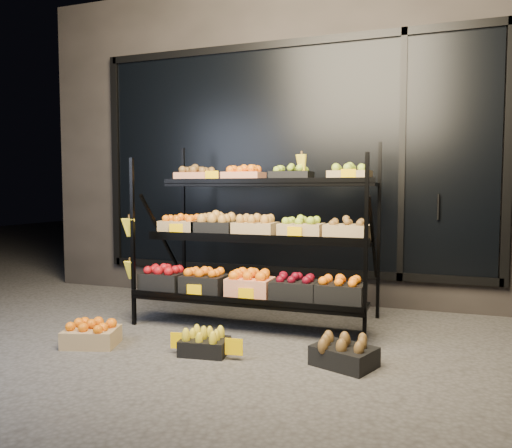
% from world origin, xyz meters
% --- Properties ---
extents(ground, '(24.00, 24.00, 0.00)m').
position_xyz_m(ground, '(0.00, 0.00, 0.00)').
color(ground, '#514F4C').
rests_on(ground, ground).
extents(building, '(6.00, 2.08, 3.50)m').
position_xyz_m(building, '(0.00, 2.59, 1.75)').
color(building, '#2D2826').
rests_on(building, ground).
extents(display_rack, '(2.18, 1.02, 1.66)m').
position_xyz_m(display_rack, '(-0.01, 0.60, 0.79)').
color(display_rack, black).
rests_on(display_rack, ground).
extents(tag_floor_a, '(0.13, 0.01, 0.12)m').
position_xyz_m(tag_floor_a, '(-0.26, -0.40, 0.06)').
color(tag_floor_a, '#F5BB00').
rests_on(tag_floor_a, ground).
extents(tag_floor_b, '(0.13, 0.01, 0.12)m').
position_xyz_m(tag_floor_b, '(0.18, -0.40, 0.06)').
color(tag_floor_b, '#F5BB00').
rests_on(tag_floor_b, ground).
extents(floor_crate_left, '(0.46, 0.39, 0.20)m').
position_xyz_m(floor_crate_left, '(-1.00, -0.45, 0.09)').
color(floor_crate_left, tan).
rests_on(floor_crate_left, ground).
extents(floor_crate_midleft, '(0.37, 0.29, 0.18)m').
position_xyz_m(floor_crate_midleft, '(-0.08, -0.34, 0.08)').
color(floor_crate_midleft, black).
rests_on(floor_crate_midleft, ground).
extents(floor_crate_right, '(0.48, 0.42, 0.20)m').
position_xyz_m(floor_crate_right, '(0.94, -0.25, 0.09)').
color(floor_crate_right, black).
rests_on(floor_crate_right, ground).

